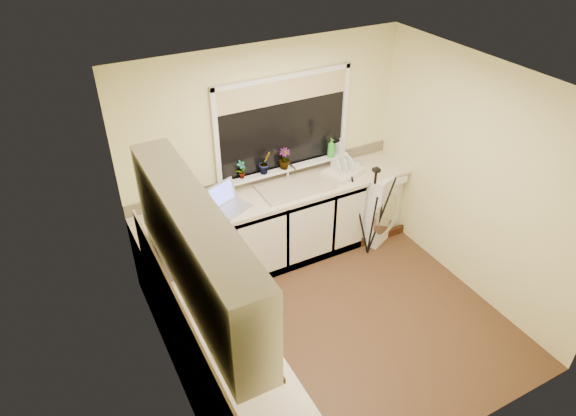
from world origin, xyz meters
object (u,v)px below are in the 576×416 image
(dish_rack, at_px, (343,172))
(plant_a, at_px, (242,170))
(kettle, at_px, (212,292))
(microwave, at_px, (176,246))
(soap_bottle_green, at_px, (331,148))
(soap_bottle_clear, at_px, (340,146))
(cup_back, at_px, (355,164))
(glass_jug, at_px, (260,362))
(cup_left, at_px, (228,345))
(tripod, at_px, (372,213))
(washing_machine, at_px, (370,199))
(steel_jar, at_px, (229,346))
(laptop, at_px, (228,201))
(plant_c, at_px, (284,159))
(plant_b, at_px, (265,163))

(dish_rack, xyz_separation_m, plant_a, (-1.16, 0.24, 0.22))
(kettle, distance_m, dish_rack, 2.41)
(microwave, xyz_separation_m, soap_bottle_green, (2.10, 0.79, 0.11))
(soap_bottle_clear, relative_size, cup_back, 1.43)
(glass_jug, relative_size, cup_left, 1.56)
(kettle, distance_m, cup_left, 0.53)
(tripod, height_order, glass_jug, tripod)
(microwave, distance_m, soap_bottle_green, 2.25)
(microwave, xyz_separation_m, soap_bottle_clear, (2.24, 0.81, 0.10))
(washing_machine, distance_m, plant_a, 1.74)
(tripod, bearing_deg, steel_jar, -148.28)
(glass_jug, distance_m, cup_back, 3.06)
(laptop, height_order, cup_left, laptop)
(laptop, height_order, soap_bottle_green, soap_bottle_green)
(plant_a, bearing_deg, glass_jug, -110.73)
(dish_rack, bearing_deg, cup_left, -158.73)
(microwave, relative_size, cup_left, 5.02)
(tripod, bearing_deg, glass_jug, -142.08)
(tripod, xyz_separation_m, cup_left, (-2.29, -1.35, 0.37))
(tripod, xyz_separation_m, cup_back, (0.06, 0.48, 0.38))
(kettle, distance_m, glass_jug, 0.80)
(plant_c, bearing_deg, plant_a, 178.08)
(kettle, bearing_deg, plant_c, 45.84)
(microwave, height_order, plant_b, plant_b)
(plant_c, height_order, soap_bottle_clear, plant_c)
(steel_jar, relative_size, microwave, 0.20)
(tripod, bearing_deg, dish_rack, 109.51)
(plant_b, xyz_separation_m, soap_bottle_green, (0.84, -0.02, -0.01))
(plant_b, bearing_deg, plant_c, -0.93)
(microwave, distance_m, plant_b, 1.51)
(kettle, relative_size, plant_c, 0.86)
(soap_bottle_green, bearing_deg, plant_b, 178.70)
(kettle, height_order, soap_bottle_clear, soap_bottle_clear)
(washing_machine, bearing_deg, plant_c, 143.03)
(cup_left, bearing_deg, steel_jar, -81.07)
(washing_machine, relative_size, microwave, 1.65)
(washing_machine, xyz_separation_m, tripod, (-0.28, -0.41, 0.13))
(kettle, xyz_separation_m, microwave, (-0.09, 0.65, 0.05))
(soap_bottle_clear, bearing_deg, plant_c, -179.67)
(steel_jar, xyz_separation_m, cup_left, (-0.00, 0.02, -0.00))
(laptop, distance_m, dish_rack, 1.42)
(soap_bottle_green, bearing_deg, cup_left, -136.91)
(dish_rack, bearing_deg, steel_jar, -158.46)
(plant_b, relative_size, soap_bottle_clear, 1.34)
(steel_jar, relative_size, cup_back, 0.79)
(glass_jug, xyz_separation_m, plant_a, (0.86, 2.28, 0.17))
(tripod, bearing_deg, plant_b, 148.98)
(plant_b, bearing_deg, dish_rack, -14.12)
(soap_bottle_clear, bearing_deg, plant_a, 179.41)
(laptop, xyz_separation_m, plant_a, (0.26, 0.24, 0.19))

